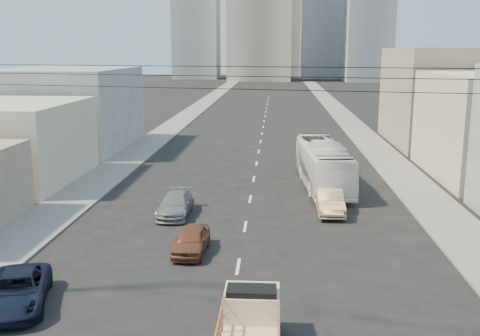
# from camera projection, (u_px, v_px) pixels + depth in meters

# --- Properties ---
(sidewalk_left) EXTENTS (3.50, 180.00, 0.12)m
(sidewalk_left) POSITION_uv_depth(u_px,v_px,m) (190.00, 114.00, 87.19)
(sidewalk_left) COLOR slate
(sidewalk_left) RESTS_ON ground
(sidewalk_right) EXTENTS (3.50, 180.00, 0.12)m
(sidewalk_right) POSITION_uv_depth(u_px,v_px,m) (342.00, 115.00, 85.70)
(sidewalk_right) COLOR slate
(sidewalk_right) RESTS_ON ground
(lane_dashes) EXTENTS (0.15, 104.00, 0.01)m
(lane_dashes) POSITION_uv_depth(u_px,v_px,m) (263.00, 130.00, 69.86)
(lane_dashes) COLOR silver
(lane_dashes) RESTS_ON ground
(flatbed_pickup) EXTENTS (1.95, 4.41, 1.90)m
(flatbed_pickup) POSITION_uv_depth(u_px,v_px,m) (250.00, 322.00, 18.35)
(flatbed_pickup) COLOR beige
(flatbed_pickup) RESTS_ON ground
(navy_pickup) EXTENTS (3.43, 5.19, 1.32)m
(navy_pickup) POSITION_uv_depth(u_px,v_px,m) (17.00, 291.00, 21.75)
(navy_pickup) COLOR black
(navy_pickup) RESTS_ON ground
(city_bus) EXTENTS (3.55, 11.90, 3.27)m
(city_bus) POSITION_uv_depth(u_px,v_px,m) (323.00, 165.00, 40.78)
(city_bus) COLOR white
(city_bus) RESTS_ON ground
(sedan_brown) EXTENTS (1.67, 3.81, 1.28)m
(sedan_brown) POSITION_uv_depth(u_px,v_px,m) (191.00, 240.00, 27.57)
(sedan_brown) COLOR brown
(sedan_brown) RESTS_ON ground
(sedan_tan) EXTENTS (1.58, 4.47, 1.47)m
(sedan_tan) POSITION_uv_depth(u_px,v_px,m) (330.00, 201.00, 34.33)
(sedan_tan) COLOR tan
(sedan_tan) RESTS_ON ground
(sedan_grey) EXTENTS (1.84, 4.51, 1.31)m
(sedan_grey) POSITION_uv_depth(u_px,v_px,m) (175.00, 205.00, 33.83)
(sedan_grey) COLOR slate
(sedan_grey) RESTS_ON ground
(overhead_wires) EXTENTS (23.01, 5.02, 0.72)m
(overhead_wires) POSITION_uv_depth(u_px,v_px,m) (224.00, 77.00, 17.72)
(overhead_wires) COLOR black
(overhead_wires) RESTS_ON ground
(bldg_right_far) EXTENTS (12.00, 16.00, 10.00)m
(bldg_right_far) POSITION_uv_depth(u_px,v_px,m) (451.00, 97.00, 58.77)
(bldg_right_far) COLOR gray
(bldg_right_far) RESTS_ON ground
(bldg_left_mid) EXTENTS (11.00, 12.00, 6.00)m
(bldg_left_mid) POSITION_uv_depth(u_px,v_px,m) (0.00, 142.00, 42.12)
(bldg_left_mid) COLOR #BFB89A
(bldg_left_mid) RESTS_ON ground
(bldg_left_far) EXTENTS (12.00, 16.00, 8.00)m
(bldg_left_far) POSITION_uv_depth(u_px,v_px,m) (66.00, 108.00, 56.59)
(bldg_left_far) COLOR gray
(bldg_left_far) RESTS_ON ground
(midrise_ne) EXTENTS (16.00, 16.00, 40.00)m
(midrise_ne) POSITION_uv_depth(u_px,v_px,m) (325.00, 20.00, 193.46)
(midrise_ne) COLOR gray
(midrise_ne) RESTS_ON ground
(midrise_nw) EXTENTS (15.00, 15.00, 34.00)m
(midrise_nw) POSITION_uv_depth(u_px,v_px,m) (196.00, 28.00, 191.98)
(midrise_nw) COLOR gray
(midrise_nw) RESTS_ON ground
(midrise_back) EXTENTS (18.00, 18.00, 44.00)m
(midrise_back) POSITION_uv_depth(u_px,v_px,m) (289.00, 16.00, 208.45)
(midrise_back) COLOR gray
(midrise_back) RESTS_ON ground
(midrise_east) EXTENTS (14.00, 14.00, 28.00)m
(midrise_east) POSITION_uv_depth(u_px,v_px,m) (368.00, 36.00, 174.42)
(midrise_east) COLOR gray
(midrise_east) RESTS_ON ground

